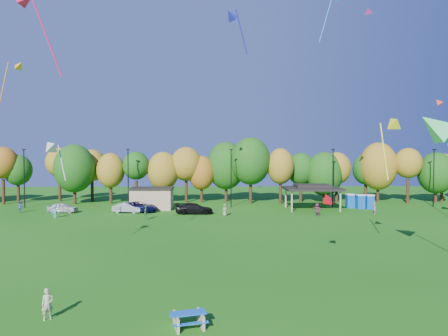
{
  "coord_description": "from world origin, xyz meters",
  "views": [
    {
      "loc": [
        -0.36,
        -22.09,
        8.29
      ],
      "look_at": [
        0.21,
        6.0,
        7.31
      ],
      "focal_mm": 32.0,
      "sensor_mm": 36.0,
      "label": 1
    }
  ],
  "objects_px": {
    "porta_potties": "(360,201)",
    "car_a": "(63,208)",
    "picnic_table": "(189,319)",
    "car_d": "(194,208)",
    "car_b": "(128,208)",
    "kite_flyer": "(48,304)",
    "car_c": "(139,207)"
  },
  "relations": [
    {
      "from": "porta_potties",
      "to": "car_b",
      "type": "bearing_deg",
      "value": -174.05
    },
    {
      "from": "car_c",
      "to": "car_d",
      "type": "bearing_deg",
      "value": -96.64
    },
    {
      "from": "car_c",
      "to": "car_a",
      "type": "bearing_deg",
      "value": 97.24
    },
    {
      "from": "picnic_table",
      "to": "kite_flyer",
      "type": "height_order",
      "value": "kite_flyer"
    },
    {
      "from": "car_a",
      "to": "car_c",
      "type": "relative_size",
      "value": 0.77
    },
    {
      "from": "porta_potties",
      "to": "car_b",
      "type": "distance_m",
      "value": 34.63
    },
    {
      "from": "car_a",
      "to": "porta_potties",
      "type": "bearing_deg",
      "value": -81.15
    },
    {
      "from": "car_a",
      "to": "car_c",
      "type": "distance_m",
      "value": 10.67
    },
    {
      "from": "car_a",
      "to": "car_d",
      "type": "relative_size",
      "value": 0.81
    },
    {
      "from": "car_b",
      "to": "porta_potties",
      "type": "bearing_deg",
      "value": -73.97
    },
    {
      "from": "picnic_table",
      "to": "kite_flyer",
      "type": "distance_m",
      "value": 7.19
    },
    {
      "from": "car_a",
      "to": "car_d",
      "type": "distance_m",
      "value": 18.75
    },
    {
      "from": "kite_flyer",
      "to": "car_d",
      "type": "height_order",
      "value": "kite_flyer"
    },
    {
      "from": "car_d",
      "to": "kite_flyer",
      "type": "bearing_deg",
      "value": 171.46
    },
    {
      "from": "kite_flyer",
      "to": "car_d",
      "type": "xyz_separation_m",
      "value": [
        5.42,
        35.23,
        -0.04
      ]
    },
    {
      "from": "porta_potties",
      "to": "car_b",
      "type": "xyz_separation_m",
      "value": [
        -34.44,
        -3.59,
        -0.41
      ]
    },
    {
      "from": "picnic_table",
      "to": "car_d",
      "type": "distance_m",
      "value": 36.28
    },
    {
      "from": "picnic_table",
      "to": "car_c",
      "type": "xyz_separation_m",
      "value": [
        -9.71,
        38.03,
        0.33
      ]
    },
    {
      "from": "kite_flyer",
      "to": "car_a",
      "type": "bearing_deg",
      "value": 77.8
    },
    {
      "from": "porta_potties",
      "to": "car_a",
      "type": "xyz_separation_m",
      "value": [
        -43.62,
        -3.42,
        -0.38
      ]
    },
    {
      "from": "porta_potties",
      "to": "car_c",
      "type": "bearing_deg",
      "value": -174.51
    },
    {
      "from": "porta_potties",
      "to": "car_a",
      "type": "relative_size",
      "value": 0.9
    },
    {
      "from": "porta_potties",
      "to": "kite_flyer",
      "type": "bearing_deg",
      "value": -127.08
    },
    {
      "from": "car_a",
      "to": "car_b",
      "type": "relative_size",
      "value": 1.0
    },
    {
      "from": "picnic_table",
      "to": "car_c",
      "type": "distance_m",
      "value": 39.25
    },
    {
      "from": "kite_flyer",
      "to": "car_b",
      "type": "relative_size",
      "value": 0.38
    },
    {
      "from": "picnic_table",
      "to": "car_d",
      "type": "relative_size",
      "value": 0.38
    },
    {
      "from": "car_b",
      "to": "car_a",
      "type": "bearing_deg",
      "value": 99.0
    },
    {
      "from": "kite_flyer",
      "to": "car_d",
      "type": "distance_m",
      "value": 35.64
    },
    {
      "from": "car_b",
      "to": "car_d",
      "type": "distance_m",
      "value": 9.6
    },
    {
      "from": "porta_potties",
      "to": "car_d",
      "type": "relative_size",
      "value": 0.73
    },
    {
      "from": "car_c",
      "to": "picnic_table",
      "type": "bearing_deg",
      "value": -159.78
    }
  ]
}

